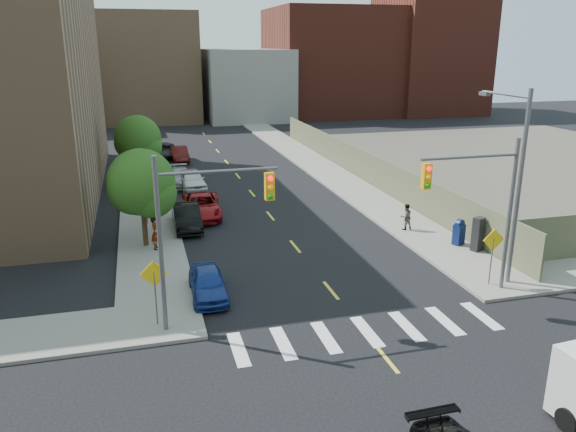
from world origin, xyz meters
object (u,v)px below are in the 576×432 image
mailbox (459,232)px  pedestrian_west (155,233)px  parked_car_blue (208,283)px  parked_car_silver (180,177)px  parked_car_red (201,206)px  parked_car_maroon (179,154)px  parked_car_grey (165,150)px  parked_car_black (187,217)px  pedestrian_east (406,217)px  parked_car_white (192,180)px  payphone (478,234)px

mailbox → pedestrian_west: size_ratio=0.81×
parked_car_blue → parked_car_silver: parked_car_silver is taller
parked_car_red → parked_car_maroon: size_ratio=1.22×
mailbox → parked_car_grey: bearing=90.1°
parked_car_black → mailbox: (14.20, -7.14, 0.12)m
parked_car_grey → pedestrian_west: 26.91m
parked_car_blue → pedestrian_west: (-1.97, 6.43, 0.39)m
parked_car_blue → parked_car_maroon: bearing=88.9°
parked_car_silver → pedestrian_east: pedestrian_east is taller
parked_car_white → mailbox: mailbox is taller
payphone → mailbox: bearing=88.3°
mailbox → pedestrian_west: pedestrian_west is taller
parked_car_blue → pedestrian_west: 6.73m
pedestrian_west → pedestrian_east: (14.53, -0.45, -0.12)m
parked_car_red → parked_car_white: bearing=93.2°
mailbox → parked_car_black: bearing=128.4°
parked_car_black → pedestrian_west: 4.07m
parked_car_black → pedestrian_east: bearing=-17.6°
pedestrian_west → parked_car_black: bearing=-16.9°
parked_car_grey → parked_car_white: bearing=-86.7°
parked_car_grey → pedestrian_east: size_ratio=3.10×
pedestrian_east → mailbox: bearing=114.4°
pedestrian_west → parked_car_silver: bearing=2.5°
parked_car_maroon → parked_car_grey: size_ratio=0.89×
parked_car_maroon → pedestrian_east: 27.04m
parked_car_red → parked_car_silver: (-0.60, 8.91, -0.06)m
payphone → parked_car_white: bearing=104.4°
parked_car_black → parked_car_grey: (0.00, 23.29, -0.06)m
parked_car_grey → mailbox: 33.58m
parked_car_red → pedestrian_west: (-3.12, -5.80, 0.32)m
parked_car_black → parked_car_white: (1.26, 9.60, 0.03)m
mailbox → parked_car_silver: bearing=101.8°
parked_car_maroon → pedestrian_east: (11.35, -24.54, 0.22)m
parked_car_silver → pedestrian_east: size_ratio=2.95×
parked_car_grey → parked_car_red: bearing=-88.8°
parked_car_white → parked_car_maroon: 10.94m
payphone → pedestrian_east: size_ratio=1.18×
parked_car_maroon → mailbox: bearing=-66.5°
parked_car_white → parked_car_maroon: size_ratio=1.04×
pedestrian_west → pedestrian_east: size_ratio=1.15×
parked_car_red → pedestrian_east: bearing=-24.6°
parked_car_blue → parked_car_maroon: size_ratio=0.89×
parked_car_black → pedestrian_west: pedestrian_west is taller
mailbox → pedestrian_west: (-16.17, 3.59, 0.19)m
parked_car_black → mailbox: mailbox is taller
parked_car_maroon → payphone: 31.78m
pedestrian_west → parked_car_red: bearing=-16.1°
parked_car_blue → parked_car_black: (0.00, 9.97, 0.08)m
pedestrian_west → parked_car_white: bearing=-1.6°
parked_car_blue → parked_car_grey: 33.26m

